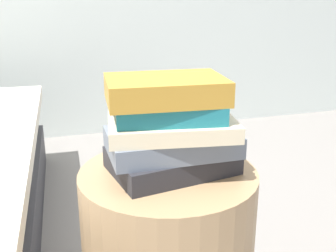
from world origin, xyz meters
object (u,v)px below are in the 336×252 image
object	(u,v)px
book_slate	(171,142)
book_teal	(170,110)
book_charcoal	(172,160)
book_cream	(172,126)
book_ochre	(166,89)

from	to	relation	value
book_slate	book_teal	bearing A→B (deg)	-127.28
book_charcoal	book_cream	distance (m)	0.09
book_ochre	book_teal	bearing A→B (deg)	3.83
book_teal	book_ochre	size ratio (longest dim) A/B	0.91
book_slate	book_cream	xyz separation A→B (m)	(-0.00, -0.01, 0.04)
book_slate	book_cream	distance (m)	0.04
book_cream	book_ochre	xyz separation A→B (m)	(-0.01, 0.00, 0.09)
book_cream	book_teal	size ratio (longest dim) A/B	1.21
book_teal	book_ochre	bearing A→B (deg)	-171.72
book_teal	book_slate	bearing A→B (deg)	61.66
book_charcoal	book_ochre	bearing A→B (deg)	-154.24
book_slate	book_ochre	size ratio (longest dim) A/B	1.12
book_charcoal	book_cream	xyz separation A→B (m)	(-0.01, -0.02, 0.09)
book_ochre	book_slate	bearing A→B (deg)	26.15
book_charcoal	book_ochre	distance (m)	0.18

